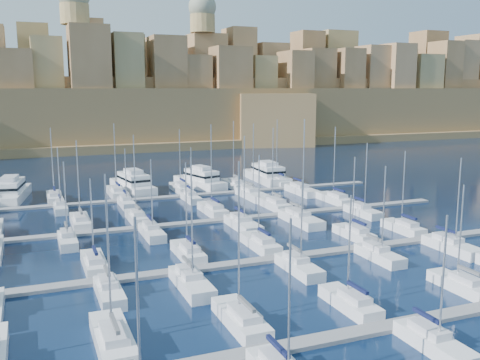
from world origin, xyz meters
name	(u,v)px	position (x,y,z in m)	size (l,w,h in m)	color
ground	(248,236)	(0.00, 0.00, 0.00)	(600.00, 600.00, 0.00)	black
pontoon_near	(389,326)	(0.00, -34.00, 0.20)	(84.00, 2.00, 0.40)	slate
pontoon_mid_near	(284,258)	(0.00, -12.00, 0.20)	(84.00, 2.00, 0.40)	slate
pontoon_mid_far	(225,220)	(0.00, 10.00, 0.20)	(84.00, 2.00, 0.40)	slate
pontoon_far	(189,196)	(0.00, 32.00, 0.20)	(84.00, 2.00, 0.40)	slate
sailboat_1	(113,339)	(-24.39, -28.22, 0.75)	(2.94, 9.80, 13.38)	white
sailboat_2	(241,319)	(-12.63, -28.54, 0.76)	(2.75, 9.15, 15.89)	white
sailboat_3	(350,303)	(-0.92, -28.93, 0.72)	(2.50, 8.35, 11.97)	white
sailboat_4	(460,284)	(13.17, -29.15, 0.72)	(2.37, 7.90, 12.11)	white
sailboat_9	(434,343)	(0.86, -38.96, 0.72)	(2.44, 8.14, 12.29)	white
sailboat_13	(94,263)	(-23.42, -6.79, 0.72)	(2.59, 8.64, 11.55)	white
sailboat_14	(188,252)	(-11.40, -6.74, 0.73)	(2.62, 8.75, 12.92)	white
sailboat_15	(260,243)	(-0.94, -6.58, 0.74)	(2.72, 9.06, 13.38)	white
sailboat_16	(354,233)	(14.18, -6.98, 0.72)	(2.47, 8.24, 12.44)	white
sailboat_17	(404,228)	(23.17, -7.00, 0.73)	(2.46, 8.21, 12.90)	white
sailboat_19	(109,292)	(-23.10, -16.97, 0.74)	(2.44, 8.14, 13.78)	white
sailboat_20	(191,282)	(-14.23, -17.64, 0.76)	(2.85, 9.51, 15.17)	white
sailboat_21	(299,266)	(-0.53, -17.15, 0.72)	(2.56, 8.53, 11.79)	white
sailboat_22	(379,255)	(11.33, -16.98, 0.73)	(2.45, 8.17, 12.73)	white
sailboat_23	(452,246)	(22.86, -17.54, 0.74)	(2.79, 9.30, 13.29)	white
sailboat_25	(81,222)	(-22.98, 15.50, 0.75)	(2.77, 9.24, 14.17)	white
sailboat_26	(137,217)	(-13.96, 15.14, 0.75)	(2.55, 8.49, 14.80)	white
sailboat_27	(213,210)	(-0.31, 15.64, 0.77)	(2.85, 9.51, 16.16)	white
sailboat_28	(274,204)	(11.76, 15.85, 0.76)	(2.98, 9.95, 15.21)	white
sailboat_29	(335,199)	(24.89, 15.71, 0.76)	(2.90, 9.66, 15.05)	white
sailboat_31	(68,240)	(-25.75, 5.13, 0.72)	(2.39, 7.95, 12.36)	white
sailboat_32	(152,232)	(-13.65, 4.89, 0.72)	(2.53, 8.44, 12.12)	white
sailboat_33	(243,224)	(0.80, 4.18, 0.76)	(2.97, 9.89, 15.14)	white
sailboat_34	(301,219)	(10.93, 3.76, 0.79)	(3.22, 10.74, 17.53)	white
sailboat_35	(363,211)	(23.77, 4.77, 0.73)	(2.60, 8.68, 13.13)	white
sailboat_37	(54,197)	(-25.89, 37.53, 0.75)	(2.79, 9.30, 14.75)	white
sailboat_38	(117,192)	(-13.59, 38.12, 0.77)	(3.15, 10.50, 15.24)	white
sailboat_39	(181,188)	(0.03, 37.71, 0.75)	(2.90, 9.66, 13.74)	white
sailboat_40	(235,184)	(12.42, 37.77, 0.76)	(2.93, 9.78, 15.24)	white
sailboat_41	(278,182)	(22.94, 37.40, 0.76)	(2.71, 9.03, 15.32)	white
sailboat_43	(61,208)	(-25.35, 27.45, 0.72)	(2.19, 7.29, 12.03)	white
sailboat_44	(126,203)	(-13.57, 27.26, 0.71)	(2.30, 7.68, 11.35)	white
sailboat_45	(191,198)	(-0.90, 27.27, 0.71)	(2.30, 7.67, 11.03)	white
sailboat_46	(252,194)	(11.53, 25.74, 0.77)	(3.23, 10.78, 15.43)	white
sailboat_47	(301,190)	(23.01, 25.95, 0.77)	(3.11, 10.35, 16.09)	white
motor_yacht_a	(11,192)	(-33.83, 41.56, 1.73)	(7.68, 17.36, 5.25)	white
motor_yacht_b	(133,184)	(-9.59, 41.52, 1.73)	(7.43, 17.25, 5.25)	white
motor_yacht_c	(200,180)	(5.40, 40.87, 1.73)	(8.53, 15.99, 5.25)	white
motor_yacht_d	(267,175)	(22.45, 42.14, 1.73)	(6.21, 18.21, 5.25)	white
fortified_city	(103,106)	(-0.19, 155.26, 14.74)	(460.00, 108.95, 59.52)	brown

